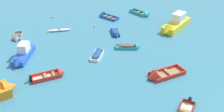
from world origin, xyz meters
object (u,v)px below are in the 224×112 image
Objects in this scene: rowboat_white_far_right at (98,53)px; rowboat_grey_foreground_center at (17,39)px; kayak_white_near_right at (59,30)px; rowboat_turquoise_back_row_center at (144,14)px; mooring_buoy_midfield at (52,18)px; rowboat_blue_center at (105,16)px; rowboat_red_midfield_right at (157,76)px; rowboat_turquoise_cluster_inner at (131,46)px; motor_launch_yellow_distant_center at (175,24)px; rowboat_red_near_left at (54,74)px; mooring_buoy_between_boats_left at (95,27)px; motor_launch_blue_outer_right at (22,55)px; rowboat_deep_blue_midfield_left at (116,34)px.

rowboat_grey_foreground_center reaches higher than rowboat_white_far_right.
kayak_white_near_right is 0.85× the size of rowboat_turquoise_back_row_center.
rowboat_white_far_right is 8.72× the size of mooring_buoy_midfield.
rowboat_blue_center reaches higher than rowboat_white_far_right.
rowboat_red_midfield_right reaches higher than rowboat_grey_foreground_center.
rowboat_turquoise_cluster_inner is 12.20m from rowboat_turquoise_back_row_center.
rowboat_blue_center is 11.90m from rowboat_turquoise_cluster_inner.
rowboat_grey_foreground_center is 21.08m from rowboat_turquoise_back_row_center.
kayak_white_near_right is at bearing 121.60° from rowboat_red_midfield_right.
rowboat_grey_foreground_center is 0.77× the size of rowboat_turquoise_back_row_center.
rowboat_blue_center is at bearing 140.26° from motor_launch_yellow_distant_center.
mooring_buoy_midfield is at bearing 108.69° from rowboat_white_far_right.
rowboat_blue_center is 18.63m from rowboat_red_near_left.
rowboat_red_near_left is 14.19m from mooring_buoy_between_boats_left.
mooring_buoy_between_boats_left is (-9.12, -2.47, -0.19)m from rowboat_turquoise_back_row_center.
rowboat_white_far_right is 0.74× the size of rowboat_turquoise_back_row_center.
rowboat_grey_foreground_center is at bearing -159.27° from rowboat_blue_center.
motor_launch_blue_outer_right reaches higher than kayak_white_near_right.
rowboat_red_near_left is at bearing -67.21° from rowboat_grey_foreground_center.
mooring_buoy_midfield is at bearing 53.36° from rowboat_grey_foreground_center.
mooring_buoy_between_boats_left is (11.55, 1.65, -0.14)m from rowboat_grey_foreground_center.
rowboat_white_far_right is 9.29m from motor_launch_blue_outer_right.
rowboat_turquoise_cluster_inner is 9.58× the size of mooring_buoy_midfield.
kayak_white_near_right is at bearing -83.16° from mooring_buoy_midfield.
rowboat_red_midfield_right is at bearing -42.08° from rowboat_grey_foreground_center.
rowboat_turquoise_back_row_center is 11.75× the size of mooring_buoy_midfield.
mooring_buoy_between_boats_left is 8.31m from mooring_buoy_midfield.
motor_launch_yellow_distant_center is at bearing -67.97° from rowboat_turquoise_back_row_center.
kayak_white_near_right is 5.85m from mooring_buoy_midfield.
rowboat_turquoise_cluster_inner is 7.39m from rowboat_red_midfield_right.
rowboat_turquoise_back_row_center is at bearing 43.14° from rowboat_deep_blue_midfield_left.
rowboat_turquoise_cluster_inner is at bearing 21.64° from rowboat_red_near_left.
motor_launch_yellow_distant_center reaches higher than rowboat_deep_blue_midfield_left.
rowboat_white_far_right is 13.99m from motor_launch_yellow_distant_center.
kayak_white_near_right reaches higher than mooring_buoy_midfield.
mooring_buoy_between_boats_left is (7.08, 12.30, -0.21)m from rowboat_red_near_left.
kayak_white_near_right is at bearing -176.88° from mooring_buoy_between_boats_left.
rowboat_red_near_left is 0.75× the size of motor_launch_blue_outer_right.
rowboat_grey_foreground_center is 8.92m from mooring_buoy_midfield.
rowboat_turquoise_back_row_center is (5.89, 10.68, -0.07)m from rowboat_turquoise_cluster_inner.
rowboat_blue_center is at bearing 26.29° from kayak_white_near_right.
mooring_buoy_midfield is at bearing 71.69° from motor_launch_blue_outer_right.
rowboat_grey_foreground_center is at bearing 99.76° from motor_launch_blue_outer_right.
rowboat_grey_foreground_center is (-10.20, 7.24, -0.11)m from rowboat_white_far_right.
rowboat_red_near_left is at bearing -92.74° from mooring_buoy_midfield.
rowboat_red_midfield_right is (10.95, -3.28, -0.00)m from rowboat_red_near_left.
rowboat_grey_foreground_center reaches higher than mooring_buoy_between_boats_left.
rowboat_turquoise_cluster_inner is 1.13× the size of rowboat_deep_blue_midfield_left.
rowboat_red_midfield_right reaches higher than kayak_white_near_right.
rowboat_turquoise_cluster_inner is 9.50m from motor_launch_yellow_distant_center.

